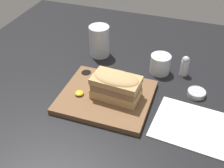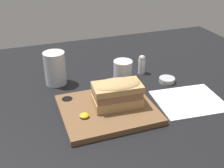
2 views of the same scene
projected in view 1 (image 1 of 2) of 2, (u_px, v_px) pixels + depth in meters
The scene contains 9 objects.
dining_table at pixel (138, 97), 92.90cm from camera, with size 144.44×125.19×2.00cm.
serving_board at pixel (106, 96), 90.33cm from camera, with size 28.52×24.95×1.85cm.
sandwich at pixel (116, 85), 86.17cm from camera, with size 15.37×9.28×8.53cm.
mustard_dollop at pixel (79, 93), 89.35cm from camera, with size 2.89×2.89×1.15cm.
water_glass at pixel (99, 43), 108.86cm from camera, with size 7.81×7.81×12.12cm.
wine_glass at pixel (160, 64), 100.63cm from camera, with size 7.20×7.20×6.87cm.
napkin at pixel (192, 126), 81.18cm from camera, with size 23.17×20.07×0.40cm.
salt_shaker at pixel (185, 66), 98.98cm from camera, with size 2.79×2.79×7.62cm.
condiment_dish at pixel (196, 93), 91.61cm from camera, with size 5.85×5.85×1.78cm.
Camera 1 is at (14.82, -69.44, 61.68)cm, focal length 45.00 mm.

